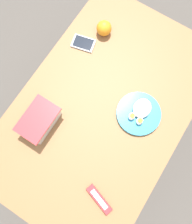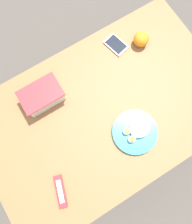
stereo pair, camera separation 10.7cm
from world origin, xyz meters
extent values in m
plane|color=#4C4742|center=(0.00, 0.00, 0.00)|extent=(10.00, 10.00, 0.00)
cube|color=brown|center=(0.00, 0.00, 0.76)|extent=(1.28, 0.81, 0.03)
cylinder|color=brown|center=(-0.58, -0.35, 0.37)|extent=(0.06, 0.06, 0.74)
cylinder|color=brown|center=(-0.58, 0.35, 0.37)|extent=(0.06, 0.06, 0.74)
cylinder|color=brown|center=(0.58, 0.35, 0.37)|extent=(0.06, 0.06, 0.74)
cube|color=white|center=(-0.23, 0.22, 0.81)|extent=(0.19, 0.12, 0.08)
cube|color=beige|center=(-0.23, 0.22, 0.79)|extent=(0.17, 0.11, 0.05)
cube|color=red|center=(-0.23, 0.22, 0.86)|extent=(0.20, 0.13, 0.01)
ellipsoid|color=gray|center=(-0.28, 0.23, 0.81)|extent=(0.06, 0.05, 0.03)
ellipsoid|color=gray|center=(-0.23, 0.20, 0.81)|extent=(0.05, 0.04, 0.03)
ellipsoid|color=gray|center=(-0.18, 0.21, 0.81)|extent=(0.06, 0.05, 0.02)
sphere|color=orange|center=(0.36, 0.22, 0.81)|extent=(0.08, 0.08, 0.08)
cylinder|color=#4C662D|center=(0.36, 0.22, 0.85)|extent=(0.01, 0.01, 0.00)
cylinder|color=teal|center=(0.07, -0.17, 0.78)|extent=(0.22, 0.22, 0.02)
ellipsoid|color=white|center=(0.09, -0.17, 0.81)|extent=(0.10, 0.09, 0.03)
ellipsoid|color=white|center=(0.03, -0.19, 0.80)|extent=(0.04, 0.03, 0.03)
cylinder|color=#F4A823|center=(0.03, -0.19, 0.82)|extent=(0.02, 0.02, 0.01)
ellipsoid|color=white|center=(0.03, -0.14, 0.80)|extent=(0.04, 0.03, 0.03)
cylinder|color=#F4A823|center=(0.03, -0.14, 0.82)|extent=(0.02, 0.02, 0.01)
cube|color=#B7282D|center=(-0.38, -0.21, 0.78)|extent=(0.08, 0.15, 0.02)
cube|color=white|center=(-0.38, -0.21, 0.79)|extent=(0.05, 0.10, 0.00)
cube|color=#ADADB2|center=(0.25, 0.28, 0.78)|extent=(0.11, 0.14, 0.01)
cube|color=black|center=(0.25, 0.28, 0.78)|extent=(0.09, 0.12, 0.00)
camera|label=1|loc=(-0.25, -0.11, 1.84)|focal=35.00mm
camera|label=2|loc=(-0.17, -0.19, 1.84)|focal=35.00mm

